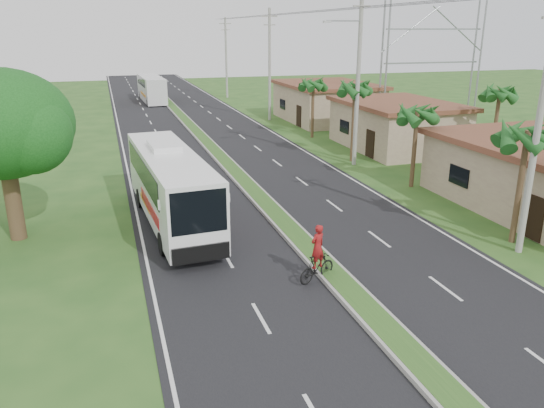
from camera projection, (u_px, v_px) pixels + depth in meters
name	position (u px, v px, depth m)	size (l,w,h in m)	color
ground	(358.00, 303.00, 18.32)	(180.00, 180.00, 0.00)	#264E1C
road_asphalt	(229.00, 167.00, 36.44)	(14.00, 160.00, 0.02)	black
median_strip	(229.00, 165.00, 36.41)	(1.20, 160.00, 0.18)	gray
lane_edge_left	(128.00, 174.00, 34.54)	(0.12, 160.00, 0.01)	silver
lane_edge_right	(319.00, 160.00, 38.34)	(0.12, 160.00, 0.01)	silver
shop_mid	(396.00, 125.00, 41.63)	(7.60, 10.60, 3.67)	gray
shop_far	(327.00, 102.00, 54.30)	(8.60, 11.60, 3.82)	gray
palm_verge_a	(528.00, 137.00, 22.10)	(2.40, 2.40, 5.45)	#473321
palm_verge_b	(417.00, 114.00, 30.48)	(2.40, 2.40, 5.05)	#473321
palm_verge_c	(355.00, 88.00, 36.42)	(2.40, 2.40, 5.85)	#473321
palm_verge_d	(313.00, 84.00, 44.90)	(2.40, 2.40, 5.25)	#473321
palm_behind_shop	(500.00, 93.00, 35.32)	(2.40, 2.40, 5.65)	#473321
utility_pole_a	(539.00, 118.00, 20.75)	(1.60, 0.28, 11.00)	gray
utility_pole_b	(358.00, 73.00, 35.06)	(3.20, 0.28, 12.00)	gray
utility_pole_c	(270.00, 64.00, 53.38)	(1.60, 0.28, 11.00)	gray
utility_pole_d	(226.00, 57.00, 71.58)	(1.60, 0.28, 10.50)	gray
billboard_lattice	(432.00, 54.00, 49.59)	(10.18, 1.18, 12.07)	gray
coach_bus_main	(170.00, 182.00, 25.24)	(3.17, 11.72, 3.75)	white
coach_bus_far	(151.00, 87.00, 68.59)	(2.80, 11.17, 3.23)	silver
motorcyclist	(317.00, 261.00, 19.67)	(1.81, 1.17, 2.24)	black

